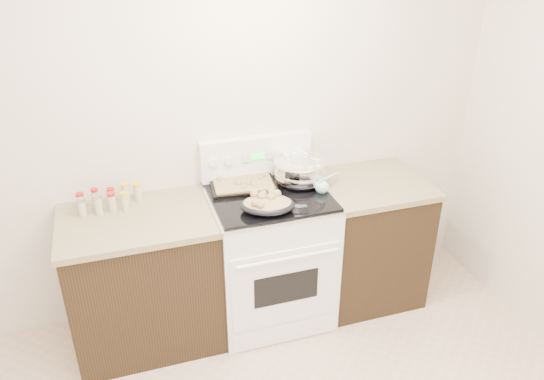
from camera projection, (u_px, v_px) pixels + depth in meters
name	position (u px, v px, depth m)	size (l,w,h in m)	color
room_shell	(298.00, 198.00, 1.72)	(4.10, 3.60, 2.75)	beige
counter_left	(145.00, 279.00, 3.37)	(0.93, 0.67, 0.92)	black
counter_right	(366.00, 239.00, 3.79)	(0.73, 0.67, 0.92)	black
kitchen_range	(270.00, 253.00, 3.58)	(0.78, 0.73, 1.22)	white
mixing_bowl	(300.00, 172.00, 3.47)	(0.36, 0.36, 0.21)	silver
roasting_pan	(267.00, 204.00, 3.15)	(0.38, 0.31, 0.12)	black
baking_sheet	(244.00, 184.00, 3.45)	(0.45, 0.34, 0.06)	black
wooden_spoon	(257.00, 199.00, 3.29)	(0.17, 0.22, 0.04)	tan
blue_ladle	(323.00, 186.00, 3.39)	(0.24, 0.22, 0.11)	#A0E5EE
spice_jars	(108.00, 199.00, 3.22)	(0.39, 0.16, 0.13)	#BFB28C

